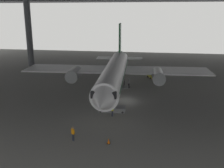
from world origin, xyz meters
TOP-DOWN VIEW (x-y plane):
  - ground_plane at (0.00, 0.00)m, footprint 110.00×110.00m
  - airplane_main at (-2.10, 5.32)m, footprint 35.79×37.06m
  - boarding_stairs at (-0.88, -4.89)m, footprint 4.30×1.73m
  - crew_worker_near_nose at (-3.75, -14.52)m, footprint 0.43×0.40m
  - crew_worker_by_stairs at (-0.57, -6.80)m, footprint 0.29×0.54m
  - traffic_cone_orange at (0.24, -14.50)m, footprint 0.36×0.36m
  - baggage_tug at (4.45, 16.01)m, footprint 1.97×2.49m

SIDE VIEW (x-z plane):
  - ground_plane at x=0.00m, z-range 0.00..0.00m
  - traffic_cone_orange at x=0.24m, z-range -0.01..0.59m
  - baggage_tug at x=4.45m, z-range 0.08..0.98m
  - boarding_stairs at x=-0.88m, z-range -1.61..3.07m
  - crew_worker_by_stairs at x=-0.57m, z-range 0.11..1.74m
  - crew_worker_near_nose at x=-3.75m, z-range 0.12..1.80m
  - airplane_main at x=-2.10m, z-range -2.32..9.26m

